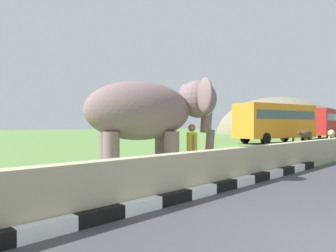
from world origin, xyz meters
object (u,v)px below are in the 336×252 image
cow_near (306,134)px  cow_far (331,134)px  person_handler (192,148)px  bus_orange (276,120)px  elephant (151,113)px  cow_mid (289,133)px  bus_red (324,121)px

cow_near → cow_far: (4.19, -0.68, 0.00)m
person_handler → bus_orange: bus_orange is taller
cow_near → cow_far: bearing=-9.3°
elephant → cow_mid: size_ratio=2.07×
cow_far → elephant: bearing=-174.4°
bus_red → elephant: bearing=-169.8°
cow_far → person_handler: bearing=-172.7°
elephant → bus_red: (34.02, 6.14, 0.10)m
bus_orange → cow_far: (3.09, -3.76, -1.21)m
elephant → cow_mid: (22.93, 5.69, -1.11)m
bus_orange → cow_near: 3.48m
cow_near → cow_far: 4.24m
bus_orange → cow_mid: (1.69, -0.46, -1.21)m
cow_near → cow_far: same height
elephant → cow_near: (20.15, 3.08, -1.11)m
bus_orange → bus_red: 12.78m
elephant → cow_near: bearing=8.7°
bus_red → cow_near: bus_red is taller
person_handler → bus_orange: 21.18m
elephant → bus_orange: size_ratio=0.45×
elephant → cow_near: 20.41m
person_handler → elephant: bearing=154.6°
cow_near → cow_mid: 3.82m
bus_red → bus_orange: bearing=179.9°
person_handler → cow_far: person_handler is taller
bus_red → cow_near: 14.26m
elephant → cow_far: (24.33, 2.40, -1.11)m
person_handler → cow_near: (18.95, 3.65, -0.06)m
elephant → person_handler: (1.19, -0.57, -1.06)m
bus_orange → cow_far: size_ratio=4.68×
person_handler → bus_orange: size_ratio=0.18×
bus_red → cow_near: (-13.87, -3.06, -1.21)m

